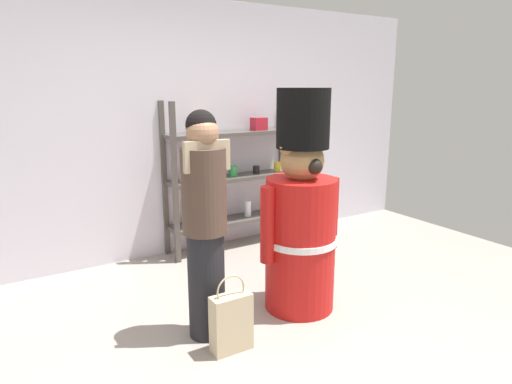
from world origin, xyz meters
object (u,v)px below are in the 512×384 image
(teddy_bear_guard, at_px, (301,218))
(shopping_bag, at_px, (231,322))
(merchandise_shelf, at_px, (233,175))
(person_shopper, at_px, (205,221))

(teddy_bear_guard, xyz_separation_m, shopping_bag, (-0.76, -0.27, -0.54))
(merchandise_shelf, distance_m, person_shopper, 1.86)
(merchandise_shelf, bearing_deg, person_shopper, -124.49)
(person_shopper, relative_size, shopping_bag, 2.94)
(shopping_bag, bearing_deg, merchandise_shelf, 60.86)
(merchandise_shelf, bearing_deg, teddy_bear_guard, -99.01)
(merchandise_shelf, xyz_separation_m, teddy_bear_guard, (-0.24, -1.54, -0.05))
(person_shopper, bearing_deg, merchandise_shelf, 55.51)
(teddy_bear_guard, height_order, person_shopper, teddy_bear_guard)
(merchandise_shelf, height_order, person_shopper, merchandise_shelf)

